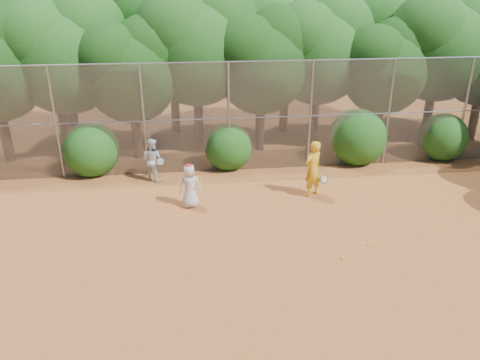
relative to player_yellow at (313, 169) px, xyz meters
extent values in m
plane|color=#9D5323|center=(-1.50, -3.48, -0.94)|extent=(80.00, 80.00, 0.00)
cylinder|color=gray|center=(-8.50, 2.52, 1.06)|extent=(0.09, 0.09, 4.00)
cylinder|color=gray|center=(-5.50, 2.52, 1.06)|extent=(0.09, 0.09, 4.00)
cylinder|color=gray|center=(-2.50, 2.52, 1.06)|extent=(0.09, 0.09, 4.00)
cylinder|color=gray|center=(0.50, 2.52, 1.06)|extent=(0.09, 0.09, 4.00)
cylinder|color=gray|center=(3.50, 2.52, 1.06)|extent=(0.09, 0.09, 4.00)
cylinder|color=gray|center=(6.50, 2.52, 1.06)|extent=(0.09, 0.09, 4.00)
cylinder|color=gray|center=(-1.50, 2.52, 3.06)|extent=(20.00, 0.05, 0.05)
cylinder|color=gray|center=(-1.50, 2.52, 1.06)|extent=(20.00, 0.04, 0.04)
cube|color=slate|center=(-1.50, 2.52, 1.06)|extent=(20.00, 0.02, 4.00)
cylinder|color=black|center=(-11.00, 4.52, 0.25)|extent=(0.38, 0.38, 2.38)
sphere|color=black|center=(-10.23, 4.90, 3.53)|extent=(3.05, 3.05, 3.05)
cylinder|color=black|center=(-8.50, 5.02, 0.32)|extent=(0.38, 0.38, 2.52)
sphere|color=#174A12|center=(-8.50, 5.02, 2.79)|extent=(4.03, 4.03, 4.03)
sphere|color=#174A12|center=(-7.69, 5.42, 3.80)|extent=(3.23, 3.23, 3.23)
sphere|color=#174A12|center=(-9.20, 4.72, 3.59)|extent=(3.02, 3.02, 3.02)
cylinder|color=black|center=(-6.00, 4.32, 0.14)|extent=(0.36, 0.36, 2.17)
sphere|color=black|center=(-6.00, 4.32, 2.27)|extent=(3.47, 3.47, 3.47)
sphere|color=black|center=(-5.30, 4.66, 3.14)|extent=(2.78, 2.78, 2.78)
sphere|color=black|center=(-6.60, 4.06, 2.96)|extent=(2.60, 2.60, 2.60)
cylinder|color=black|center=(-3.50, 5.32, 0.39)|extent=(0.39, 0.39, 2.66)
sphere|color=#174A12|center=(-3.50, 5.32, 2.99)|extent=(4.26, 4.26, 4.26)
sphere|color=#174A12|center=(-2.64, 5.74, 4.06)|extent=(3.40, 3.40, 3.40)
sphere|color=#174A12|center=(-4.24, 5.00, 3.85)|extent=(3.19, 3.19, 3.19)
cylinder|color=black|center=(-1.00, 4.72, 0.19)|extent=(0.37, 0.37, 2.27)
sphere|color=black|center=(-1.00, 4.72, 2.42)|extent=(3.64, 3.64, 3.64)
sphere|color=black|center=(-0.27, 5.08, 3.33)|extent=(2.91, 2.91, 2.91)
sphere|color=black|center=(-1.63, 4.44, 3.15)|extent=(2.73, 2.73, 2.73)
cylinder|color=black|center=(1.50, 5.52, 0.28)|extent=(0.38, 0.38, 2.45)
sphere|color=#174A12|center=(1.50, 5.52, 2.68)|extent=(3.92, 3.92, 3.92)
sphere|color=#174A12|center=(2.29, 5.91, 3.66)|extent=(3.14, 3.14, 3.14)
sphere|color=#174A12|center=(0.82, 5.22, 3.47)|extent=(2.94, 2.94, 2.94)
cylinder|color=black|center=(4.00, 4.52, 0.11)|extent=(0.36, 0.36, 2.10)
sphere|color=black|center=(4.00, 4.52, 2.17)|extent=(3.36, 3.36, 3.36)
sphere|color=black|center=(4.68, 4.85, 3.01)|extent=(2.69, 2.69, 2.69)
sphere|color=black|center=(3.42, 4.27, 2.84)|extent=(2.52, 2.52, 2.52)
cylinder|color=black|center=(6.50, 5.12, 0.35)|extent=(0.39, 0.39, 2.59)
sphere|color=#174A12|center=(6.50, 5.12, 2.89)|extent=(4.14, 4.14, 4.14)
sphere|color=#174A12|center=(7.33, 5.53, 3.93)|extent=(3.32, 3.32, 3.32)
sphere|color=#174A12|center=(5.78, 4.81, 3.72)|extent=(3.11, 3.11, 3.11)
cylinder|color=black|center=(8.50, 4.82, 0.21)|extent=(0.37, 0.37, 2.31)
sphere|color=black|center=(7.86, 4.54, 3.22)|extent=(2.77, 2.77, 2.77)
cylinder|color=black|center=(-9.50, 7.32, 0.37)|extent=(0.39, 0.39, 2.62)
sphere|color=#174A12|center=(-9.50, 7.32, 2.94)|extent=(4.20, 4.20, 4.20)
sphere|color=#174A12|center=(-8.66, 7.74, 3.99)|extent=(3.36, 3.36, 3.36)
sphere|color=#174A12|center=(-10.23, 7.00, 3.78)|extent=(3.15, 3.15, 3.15)
cylinder|color=black|center=(-4.50, 7.52, 0.46)|extent=(0.40, 0.40, 2.80)
sphere|color=#174A12|center=(-4.50, 7.52, 3.20)|extent=(4.48, 4.48, 4.48)
sphere|color=#174A12|center=(-3.60, 7.97, 4.32)|extent=(3.58, 3.58, 3.58)
sphere|color=#174A12|center=(-5.28, 7.18, 4.10)|extent=(3.36, 3.36, 3.36)
cylinder|color=black|center=(0.50, 7.12, 0.32)|extent=(0.38, 0.38, 2.52)
sphere|color=#174A12|center=(0.50, 7.12, 2.79)|extent=(4.03, 4.03, 4.03)
sphere|color=#174A12|center=(1.31, 7.52, 3.80)|extent=(3.23, 3.23, 3.23)
sphere|color=#174A12|center=(-0.20, 6.82, 3.59)|extent=(3.02, 3.02, 3.02)
cylinder|color=black|center=(5.00, 7.72, 0.42)|extent=(0.40, 0.40, 2.73)
sphere|color=#174A12|center=(5.00, 7.72, 3.10)|extent=(4.37, 4.37, 4.37)
sphere|color=#174A12|center=(5.88, 8.15, 4.19)|extent=(3.49, 3.49, 3.49)
sphere|color=#174A12|center=(4.24, 7.39, 3.97)|extent=(3.28, 3.28, 3.28)
sphere|color=#174A12|center=(-7.50, 2.82, 0.06)|extent=(2.00, 2.00, 2.00)
sphere|color=#174A12|center=(-2.50, 2.82, -0.04)|extent=(1.80, 1.80, 1.80)
sphere|color=#174A12|center=(2.50, 2.82, 0.16)|extent=(2.20, 2.20, 2.20)
sphere|color=#174A12|center=(6.00, 2.82, 0.01)|extent=(1.90, 1.90, 1.90)
imported|color=gold|center=(0.00, 0.00, 0.00)|extent=(0.82, 0.74, 1.89)
torus|color=black|center=(0.35, -0.20, -0.29)|extent=(0.34, 0.25, 0.28)
cylinder|color=black|center=(0.29, -0.01, -0.39)|extent=(0.12, 0.26, 0.15)
imported|color=silver|center=(-3.99, -0.37, -0.23)|extent=(0.71, 0.48, 1.42)
ellipsoid|color=red|center=(-3.99, -0.37, 0.43)|extent=(0.22, 0.22, 0.13)
sphere|color=yellow|center=(-3.69, -0.57, -0.09)|extent=(0.07, 0.07, 0.07)
imported|color=silver|center=(-5.27, 1.92, -0.18)|extent=(0.94, 0.90, 1.53)
torus|color=black|center=(-4.97, 1.62, -0.14)|extent=(0.33, 0.21, 0.27)
cylinder|color=black|center=(-4.94, 1.81, -0.25)|extent=(0.07, 0.26, 0.17)
sphere|color=yellow|center=(1.37, -1.65, -0.91)|extent=(0.07, 0.07, 0.07)
sphere|color=yellow|center=(2.61, -1.25, -0.91)|extent=(0.07, 0.07, 0.07)
sphere|color=yellow|center=(0.73, -3.31, -0.91)|extent=(0.07, 0.07, 0.07)
sphere|color=yellow|center=(3.08, -2.64, -0.91)|extent=(0.07, 0.07, 0.07)
sphere|color=yellow|center=(-0.18, -3.86, -0.91)|extent=(0.07, 0.07, 0.07)
sphere|color=yellow|center=(2.15, 1.35, -0.91)|extent=(0.07, 0.07, 0.07)
camera|label=1|loc=(-3.98, -13.68, 5.74)|focal=35.00mm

